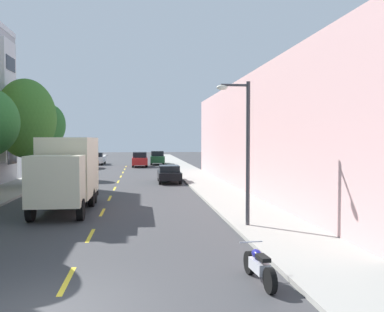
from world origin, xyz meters
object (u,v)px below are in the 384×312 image
object	(u,v)px
street_tree_farthest	(50,125)
parked_hatchback_navy	(77,168)
street_tree_third	(26,119)
parked_pickup_white	(97,159)
parked_sedan_champagne	(54,178)
street_lamp	(244,141)
moving_red_sedan	(140,159)
delivery_box_truck	(67,170)
parked_suv_forest	(157,158)
parked_motorcycle	(259,266)
parked_wagon_orange	(89,162)
parked_sedan_black	(169,174)

from	to	relation	value
street_tree_farthest	parked_hatchback_navy	xyz separation A→B (m)	(1.94, 2.97, -4.12)
street_tree_third	parked_pickup_white	size ratio (longest dim) A/B	1.47
parked_sedan_champagne	parked_hatchback_navy	xyz separation A→B (m)	(-0.01, 11.17, 0.01)
street_lamp	parked_sedan_champagne	xyz separation A→B (m)	(-10.37, 15.54, -2.76)
parked_hatchback_navy	moving_red_sedan	bearing A→B (deg)	62.51
delivery_box_truck	parked_hatchback_navy	bearing A→B (deg)	97.13
parked_suv_forest	parked_motorcycle	bearing A→B (deg)	-89.45
street_tree_farthest	parked_suv_forest	size ratio (longest dim) A/B	1.38
parked_motorcycle	street_lamp	bearing A→B (deg)	79.42
parked_suv_forest	parked_pickup_white	bearing A→B (deg)	172.14
parked_pickup_white	parked_wagon_orange	distance (m)	8.28
parked_sedan_champagne	parked_sedan_black	bearing A→B (deg)	17.28
parked_motorcycle	parked_wagon_orange	bearing A→B (deg)	102.11
parked_pickup_white	parked_wagon_orange	bearing A→B (deg)	-90.97
street_tree_farthest	delivery_box_truck	size ratio (longest dim) A/B	0.93
parked_pickup_white	moving_red_sedan	distance (m)	8.33
street_tree_farthest	parked_motorcycle	world-z (taller)	street_tree_farthest
street_tree_farthest	parked_hatchback_navy	world-z (taller)	street_tree_farthest
street_lamp	moving_red_sedan	world-z (taller)	street_lamp
street_lamp	moving_red_sedan	distance (m)	39.04
parked_hatchback_navy	parked_sedan_black	bearing A→B (deg)	-44.33
delivery_box_truck	parked_suv_forest	xyz separation A→B (m)	(6.07, 37.90, -1.03)
street_tree_third	parked_motorcycle	xyz separation A→B (m)	(11.15, -21.90, -4.67)
delivery_box_truck	parked_hatchback_navy	world-z (taller)	delivery_box_truck
parked_sedan_champagne	parked_pickup_white	bearing A→B (deg)	89.57
delivery_box_truck	moving_red_sedan	bearing A→B (deg)	83.84
delivery_box_truck	parked_wagon_orange	xyz separation A→B (m)	(-2.57, 30.80, -1.22)
delivery_box_truck	street_lamp	bearing A→B (deg)	-35.02
street_tree_farthest	street_lamp	distance (m)	26.78
street_tree_third	parked_sedan_champagne	bearing A→B (deg)	-2.29
street_tree_farthest	parked_sedan_champagne	size ratio (longest dim) A/B	1.46
parked_sedan_champagne	parked_motorcycle	size ratio (longest dim) A/B	2.21
parked_suv_forest	parked_hatchback_navy	distance (m)	18.76
street_tree_third	street_tree_farthest	bearing A→B (deg)	90.00
street_lamp	parked_sedan_black	size ratio (longest dim) A/B	1.26
street_tree_third	parked_pickup_white	xyz separation A→B (m)	(2.17, 28.87, -4.25)
street_lamp	parked_pickup_white	xyz separation A→B (m)	(-10.15, 44.49, -2.68)
street_tree_third	street_lamp	size ratio (longest dim) A/B	1.37
moving_red_sedan	street_tree_third	bearing A→B (deg)	-109.53
street_tree_third	parked_wagon_orange	size ratio (longest dim) A/B	1.66
delivery_box_truck	parked_wagon_orange	world-z (taller)	delivery_box_truck
parked_suv_forest	parked_sedan_champagne	size ratio (longest dim) A/B	1.06
parked_suv_forest	parked_sedan_champagne	xyz separation A→B (m)	(-8.72, -27.78, -0.24)
parked_sedan_champagne	moving_red_sedan	distance (m)	24.03
moving_red_sedan	parked_motorcycle	world-z (taller)	moving_red_sedan
parked_suv_forest	parked_wagon_orange	xyz separation A→B (m)	(-8.64, -7.10, -0.18)
parked_suv_forest	parked_hatchback_navy	xyz separation A→B (m)	(-8.73, -16.61, -0.23)
parked_sedan_black	parked_motorcycle	size ratio (longest dim) A/B	2.20
parked_sedan_black	parked_sedan_champagne	world-z (taller)	same
parked_wagon_orange	moving_red_sedan	distance (m)	6.67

